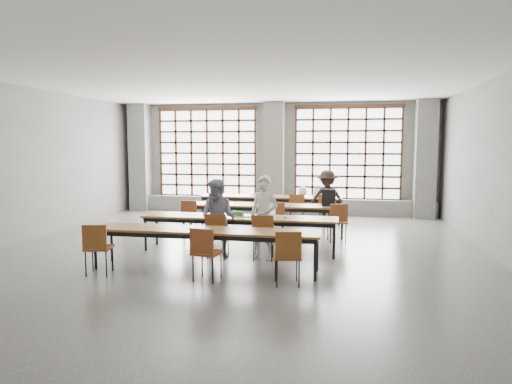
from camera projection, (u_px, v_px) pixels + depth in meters
floor at (237, 251)px, 9.37m from camera, size 11.00×11.00×0.00m
ceiling at (236, 78)px, 9.00m from camera, size 11.00×11.00×0.00m
wall_back at (276, 158)px, 14.56m from camera, size 10.00×0.00×10.00m
wall_front at (88, 198)px, 3.81m from camera, size 10.00×0.00×10.00m
wall_left at (17, 164)px, 10.11m from camera, size 0.00×11.00×11.00m
wall_right at (505, 169)px, 8.26m from camera, size 0.00×11.00×11.00m
column_left at (140, 158)px, 15.12m from camera, size 0.60×0.55×3.50m
column_mid at (274, 158)px, 14.28m from camera, size 0.60×0.55×3.50m
column_right at (425, 159)px, 13.45m from camera, size 0.60×0.55×3.50m
window_left at (207, 153)px, 14.88m from camera, size 3.32×0.12×3.00m
window_right at (348, 154)px, 14.05m from camera, size 3.32×0.12×3.00m
sill_ledge at (275, 205)px, 14.52m from camera, size 9.80×0.35×0.50m
desk_row_a at (271, 198)px, 12.92m from camera, size 4.00×0.70×0.73m
desk_row_b at (262, 207)px, 11.13m from camera, size 4.00×0.70×0.73m
desk_row_c at (239, 219)px, 9.31m from camera, size 4.00×0.70×0.73m
desk_row_d at (205, 233)px, 7.90m from camera, size 4.00×0.70×0.73m
chair_back_left at (217, 204)px, 12.58m from camera, size 0.42×0.43×0.88m
chair_back_mid at (297, 207)px, 12.17m from camera, size 0.45×0.45×0.88m
chair_back_right at (327, 207)px, 12.03m from camera, size 0.45×0.46×0.88m
chair_mid_left at (191, 214)px, 10.83m from camera, size 0.47×0.48×0.88m
chair_mid_centre at (276, 217)px, 10.45m from camera, size 0.49×0.50×0.88m
chair_mid_right at (338, 219)px, 10.19m from camera, size 0.50×0.51×0.88m
chair_front_left at (217, 231)px, 8.76m from camera, size 0.44×0.44×0.88m
chair_front_right at (263, 232)px, 8.59m from camera, size 0.46×0.46×0.88m
chair_near_left at (97, 244)px, 7.61m from camera, size 0.49×0.50×0.88m
chair_near_mid at (205, 249)px, 7.27m from camera, size 0.47×0.48×0.88m
chair_near_right at (288, 252)px, 7.02m from camera, size 0.50×0.50×0.88m
student_male at (264, 217)px, 8.69m from camera, size 0.68×0.55×1.60m
student_female at (218, 218)px, 8.86m from camera, size 0.79×0.65×1.52m
student_back at (327, 199)px, 12.13m from camera, size 1.04×0.68×1.50m
laptop_front at (267, 213)px, 9.30m from camera, size 0.37×0.32×0.26m
laptop_back at (319, 194)px, 12.76m from camera, size 0.42×0.38×0.26m
mouse at (285, 217)px, 9.10m from camera, size 0.11×0.09×0.04m
green_box at (238, 213)px, 9.38m from camera, size 0.27×0.16×0.09m
phone at (247, 217)px, 9.17m from camera, size 0.14×0.08×0.01m
paper_sheet_a at (239, 204)px, 11.28m from camera, size 0.31×0.22×0.00m
paper_sheet_b at (250, 204)px, 11.13m from camera, size 0.36×0.31×0.00m
paper_sheet_c at (267, 204)px, 11.10m from camera, size 0.31×0.23×0.00m
backpack at (329, 197)px, 10.86m from camera, size 0.33×0.22×0.40m
plastic_bag at (303, 191)px, 12.78m from camera, size 0.32×0.29×0.29m
red_pouch at (99, 245)px, 7.69m from camera, size 0.21×0.11×0.06m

